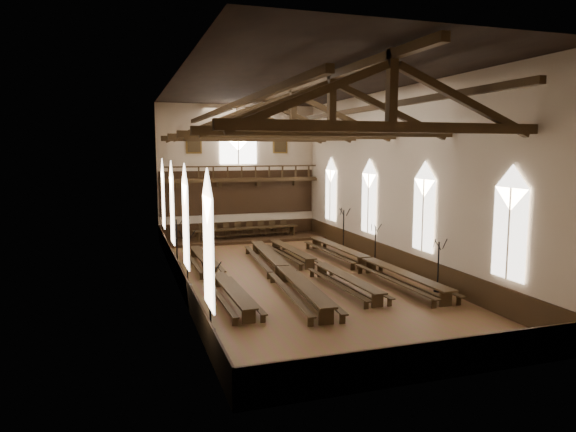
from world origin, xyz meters
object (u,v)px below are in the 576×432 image
object	(u,v)px
candelabrum_left_mid	(187,269)
refectory_row_d	(366,261)
candelabrum_right_far	(343,237)
high_table	(247,229)
refectory_row_b	(283,269)
dais	(247,239)
candelabrum_right_mid	(375,252)
candelabrum_left_far	(177,251)
candelabrum_left_near	(210,311)
refectory_row_a	(215,273)
candelabrum_right_near	(438,276)
refectory_row_c	(316,264)

from	to	relation	value
candelabrum_left_mid	refectory_row_d	bearing A→B (deg)	0.97
candelabrum_right_far	high_table	bearing A→B (deg)	134.03
refectory_row_d	refectory_row_b	bearing A→B (deg)	-174.22
candelabrum_left_mid	candelabrum_right_far	world-z (taller)	candelabrum_right_far
dais	high_table	distance (m)	0.73
refectory_row_d	candelabrum_right_far	size ratio (longest dim) A/B	5.17
candelabrum_left_mid	candelabrum_right_mid	world-z (taller)	candelabrum_left_mid
high_table	candelabrum_left_far	bearing A→B (deg)	-130.09
candelabrum_left_near	candelabrum_left_far	size ratio (longest dim) A/B	0.93
refectory_row_a	refectory_row_b	distance (m)	3.47
candelabrum_left_far	refectory_row_d	bearing A→B (deg)	-25.23
dais	candelabrum_right_far	distance (m)	7.69
refectory_row_d	candelabrum_left_far	distance (m)	10.84
high_table	candelabrum_right_far	distance (m)	7.65
candelabrum_left_mid	candelabrum_left_far	world-z (taller)	candelabrum_left_far
high_table	candelabrum_left_far	distance (m)	8.98
candelabrum_right_near	refectory_row_b	bearing A→B (deg)	145.48
high_table	refectory_row_d	bearing A→B (deg)	-70.70
candelabrum_left_far	candelabrum_left_mid	bearing A→B (deg)	-90.00
dais	candelabrum_right_near	world-z (taller)	candelabrum_right_near
candelabrum_left_mid	candelabrum_left_far	size ratio (longest dim) A/B	0.98
candelabrum_left_near	candelabrum_right_mid	xyz separation A→B (m)	(11.10, 8.34, -0.08)
refectory_row_d	candelabrum_right_mid	distance (m)	1.97
candelabrum_right_near	refectory_row_a	bearing A→B (deg)	153.14
candelabrum_left_mid	candelabrum_right_mid	xyz separation A→B (m)	(11.10, 1.64, -0.13)
refectory_row_a	candelabrum_left_mid	size ratio (longest dim) A/B	4.93
candelabrum_right_near	candelabrum_right_far	size ratio (longest dim) A/B	0.90
refectory_row_a	candelabrum_right_near	world-z (taller)	candelabrum_right_near
high_table	candelabrum_right_mid	size ratio (longest dim) A/B	3.38
candelabrum_left_far	candelabrum_right_far	world-z (taller)	candelabrum_left_far
candelabrum_left_mid	candelabrum_left_far	bearing A→B (deg)	90.00
high_table	candelabrum_left_far	world-z (taller)	candelabrum_left_far
refectory_row_c	candelabrum_left_near	size ratio (longest dim) A/B	5.25
refectory_row_c	high_table	xyz separation A→B (m)	(-1.18, 11.05, 0.33)
refectory_row_b	refectory_row_c	distance (m)	2.33
dais	candelabrum_left_far	xyz separation A→B (m)	(-5.78, -6.87, 0.76)
candelabrum_left_far	high_table	bearing A→B (deg)	49.91
refectory_row_d	candelabrum_left_near	distance (m)	11.97
refectory_row_b	candelabrum_right_mid	bearing A→B (deg)	17.47
refectory_row_c	candelabrum_left_far	xyz separation A→B (m)	(-6.96, 4.18, 0.37)
refectory_row_d	high_table	xyz separation A→B (m)	(-4.02, 11.49, 0.27)
candelabrum_left_far	candelabrum_right_mid	distance (m)	11.54
candelabrum_left_near	refectory_row_b	bearing A→B (deg)	52.83
refectory_row_a	refectory_row_c	bearing A→B (deg)	3.59
refectory_row_c	candelabrum_right_near	bearing A→B (deg)	-51.75
refectory_row_d	candelabrum_right_near	distance (m)	4.99
high_table	dais	bearing A→B (deg)	180.00
high_table	candelabrum_left_far	xyz separation A→B (m)	(-5.78, -6.87, 0.04)
refectory_row_c	refectory_row_d	size ratio (longest dim) A/B	0.95
candelabrum_left_mid	candelabrum_right_mid	bearing A→B (deg)	8.39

